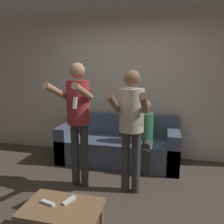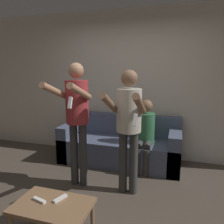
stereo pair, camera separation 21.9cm
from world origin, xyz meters
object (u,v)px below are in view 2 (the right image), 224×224
(person_standing_right, at_px, (129,119))
(remote_near, at_px, (39,200))
(remote_far, at_px, (60,198))
(person_standing_left, at_px, (77,111))
(coffee_table, at_px, (53,209))
(person_seated, at_px, (145,132))
(couch, at_px, (120,146))

(person_standing_right, bearing_deg, remote_near, -120.96)
(person_standing_right, xyz_separation_m, remote_far, (-0.45, -0.96, -0.61))
(person_standing_left, height_order, person_standing_right, person_standing_left)
(coffee_table, height_order, remote_near, remote_near)
(person_standing_left, distance_m, person_seated, 1.23)
(person_standing_left, relative_size, remote_far, 11.31)
(coffee_table, relative_size, remote_near, 4.69)
(couch, distance_m, person_standing_left, 1.28)
(person_standing_left, bearing_deg, remote_near, -84.75)
(coffee_table, bearing_deg, person_seated, 72.49)
(couch, bearing_deg, person_seated, -17.94)
(person_standing_left, relative_size, person_seated, 1.49)
(couch, relative_size, remote_far, 13.62)
(couch, height_order, person_standing_left, person_standing_left)
(person_seated, distance_m, remote_near, 1.99)
(person_standing_right, xyz_separation_m, coffee_table, (-0.48, -1.05, -0.67))
(person_standing_right, relative_size, coffee_table, 2.26)
(coffee_table, bearing_deg, remote_far, 68.76)
(couch, bearing_deg, remote_far, -92.61)
(person_standing_right, height_order, remote_far, person_standing_right)
(couch, relative_size, person_standing_left, 1.20)
(person_seated, relative_size, coffee_table, 1.60)
(person_seated, height_order, remote_near, person_seated)
(person_seated, bearing_deg, person_standing_left, -135.88)
(person_seated, distance_m, coffee_table, 1.95)
(couch, distance_m, person_seated, 0.60)
(person_standing_left, distance_m, coffee_table, 1.30)
(person_standing_left, distance_m, remote_near, 1.24)
(remote_far, bearing_deg, person_standing_left, 105.92)
(couch, bearing_deg, person_standing_right, -69.10)
(couch, xyz_separation_m, person_standing_left, (-0.36, -0.95, 0.79))
(coffee_table, distance_m, remote_far, 0.11)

